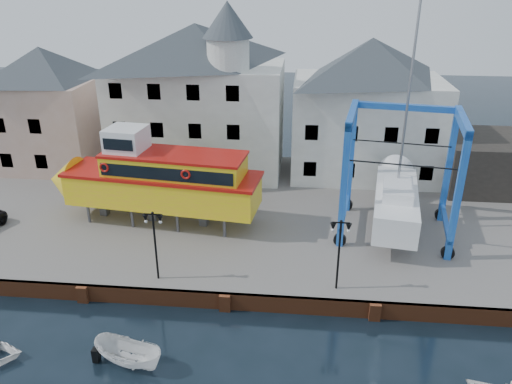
{
  "coord_description": "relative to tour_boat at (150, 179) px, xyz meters",
  "views": [
    {
      "loc": [
        3.85,
        -22.01,
        16.97
      ],
      "look_at": [
        1.0,
        7.0,
        4.0
      ],
      "focal_mm": 35.0,
      "sensor_mm": 36.0,
      "label": 1
    }
  ],
  "objects": [
    {
      "name": "building_white_right",
      "position": [
        15.32,
        10.74,
        2.49
      ],
      "size": [
        12.0,
        8.0,
        11.2
      ],
      "color": "silver",
      "rests_on": "hardstanding"
    },
    {
      "name": "travel_lift",
      "position": [
        16.5,
        0.77,
        -0.52
      ],
      "size": [
        8.04,
        10.59,
        15.58
      ],
      "rotation": [
        0.0,
        0.0,
        -0.15
      ],
      "color": "#0F3BBB",
      "rests_on": "hardstanding"
    },
    {
      "name": "quay_wall",
      "position": [
        6.32,
        -8.15,
        -3.61
      ],
      "size": [
        44.0,
        0.47,
        1.0
      ],
      "color": "brown",
      "rests_on": "ground"
    },
    {
      "name": "building_white_main",
      "position": [
        1.45,
        10.13,
        3.24
      ],
      "size": [
        14.0,
        8.3,
        14.0
      ],
      "color": "silver",
      "rests_on": "hardstanding"
    },
    {
      "name": "hardstanding",
      "position": [
        6.32,
        2.74,
        -3.61
      ],
      "size": [
        44.0,
        22.0,
        1.0
      ],
      "primitive_type": "cube",
      "color": "slate",
      "rests_on": "ground"
    },
    {
      "name": "shed_dark",
      "position": [
        25.32,
        8.74,
        -1.11
      ],
      "size": [
        8.0,
        7.0,
        4.0
      ],
      "primitive_type": "cube",
      "color": "black",
      "rests_on": "hardstanding"
    },
    {
      "name": "motorboat_a",
      "position": [
        2.47,
        -12.75,
        -4.11
      ],
      "size": [
        3.9,
        2.43,
        1.41
      ],
      "primitive_type": "imported",
      "rotation": [
        0.0,
        0.0,
        1.26
      ],
      "color": "white",
      "rests_on": "ground"
    },
    {
      "name": "ground",
      "position": [
        6.32,
        -8.26,
        -4.11
      ],
      "size": [
        140.0,
        140.0,
        0.0
      ],
      "primitive_type": "plane",
      "color": "black",
      "rests_on": "ground"
    },
    {
      "name": "building_pink",
      "position": [
        -11.68,
        9.74,
        2.04
      ],
      "size": [
        8.0,
        7.0,
        10.3
      ],
      "color": "tan",
      "rests_on": "hardstanding"
    },
    {
      "name": "lamp_post_left",
      "position": [
        2.32,
        -7.06,
        0.07
      ],
      "size": [
        1.12,
        0.32,
        4.2
      ],
      "color": "black",
      "rests_on": "hardstanding"
    },
    {
      "name": "lamp_post_right",
      "position": [
        12.32,
        -7.06,
        0.07
      ],
      "size": [
        1.12,
        0.32,
        4.2
      ],
      "color": "black",
      "rests_on": "hardstanding"
    },
    {
      "name": "tour_boat",
      "position": [
        0.0,
        0.0,
        0.0
      ],
      "size": [
        15.44,
        5.36,
        6.59
      ],
      "rotation": [
        0.0,
        0.0,
        -0.12
      ],
      "color": "#59595E",
      "rests_on": "hardstanding"
    }
  ]
}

